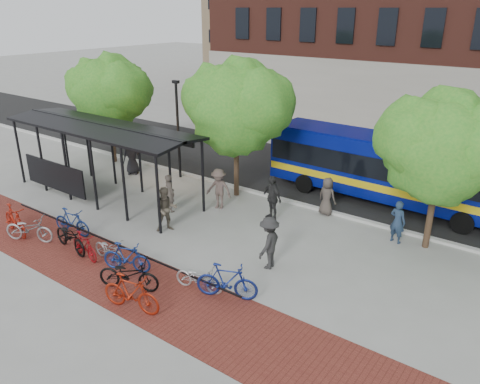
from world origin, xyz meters
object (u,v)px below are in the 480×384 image
Objects in this scene: tree_b at (239,104)px; pedestrian_8 at (166,209)px; pedestrian_4 at (272,197)px; bike_7 at (127,257)px; tree_c at (445,144)px; bus at (390,166)px; lamp_post_left at (178,127)px; tree_a at (109,89)px; bike_3 at (72,222)px; bike_9 at (131,293)px; bike_10 at (199,278)px; pedestrian_6 at (327,196)px; pedestrian_1 at (170,193)px; bus_shelter at (99,135)px; pedestrian_3 at (219,189)px; bike_1 at (15,220)px; bike_11 at (227,281)px; bike_2 at (29,229)px; pedestrian_9 at (269,243)px; pedestrian_7 at (398,222)px; pedestrian_0 at (132,157)px; bike_6 at (110,250)px; bike_8 at (129,274)px; bike_4 at (70,237)px; bike_5 at (84,246)px.

tree_b is 3.46× the size of pedestrian_8.
bike_7 is at bearing -82.97° from pedestrian_4.
tree_c is 4.96m from bus.
lamp_post_left is at bearing 178.90° from tree_c.
tree_b reaches higher than bus.
bike_3 is (6.13, -7.35, -3.69)m from tree_a.
bike_9 is 1.18× the size of bike_10.
bike_10 is at bearing 94.16° from pedestrian_6.
pedestrian_1 reaches higher than bike_10.
tree_a reaches higher than bus_shelter.
pedestrian_3 is (-8.76, -1.81, -3.12)m from tree_c.
tree_c is at bearing -48.39° from bike_1.
pedestrian_8 is at bearing -41.46° from bike_1.
bus reaches higher than bike_1.
bus_shelter reaches higher than bike_11.
lamp_post_left is (1.13, 4.08, -0.25)m from bus_shelter.
pedestrian_3 is at bearing 31.04° from pedestrian_8.
bus is 5.71× the size of bike_2.
lamp_post_left reaches higher than pedestrian_9.
tree_c is at bearing -177.05° from pedestrian_6.
bus_shelter reaches higher than pedestrian_7.
pedestrian_7 is (14.40, 0.56, -0.10)m from pedestrian_0.
pedestrian_6 is (4.41, 8.30, 0.41)m from bike_6.
lamp_post_left is 2.62× the size of pedestrian_4.
pedestrian_0 is (-8.56, 7.78, 0.42)m from bike_8.
bike_3 is at bearing -130.15° from pedestrian_3.
bike_4 is 5.67m from bike_10.
bike_5 is 0.82× the size of bike_9.
bike_8 is at bearing -107.17° from bus.
tree_b is 7.45m from bus.
pedestrian_9 is at bearing -90.37° from bike_2.
bike_11 is (8.56, 1.50, 0.07)m from bike_2.
bike_11 reaches higher than bike_4.
pedestrian_8 is at bearing -67.99° from bike_2.
pedestrian_6 is (9.69, 4.28, -2.15)m from bus_shelter.
bike_2 is at bearing -127.50° from bus.
tree_b is at bearing 14.39° from pedestrian_6.
tree_a is at bearing 31.07° from bike_3.
pedestrian_9 is at bearing 103.15° from pedestrian_6.
lamp_post_left is at bearing 176.50° from tree_b.
pedestrian_0 is at bearing 95.14° from pedestrian_8.
lamp_post_left reaches higher than pedestrian_3.
bike_6 is 0.88× the size of pedestrian_9.
bike_4 is (-1.75, -8.21, -3.91)m from tree_b.
bike_8 reaches higher than bike_6.
bike_8 is 1.21× the size of bike_10.
pedestrian_7 is (6.75, 7.63, 0.33)m from bike_7.
bike_5 is at bearing -122.92° from bike_3.
bike_4 is (1.96, 0.49, 0.02)m from bike_2.
pedestrian_7 is at bearing -39.76° from bike_5.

